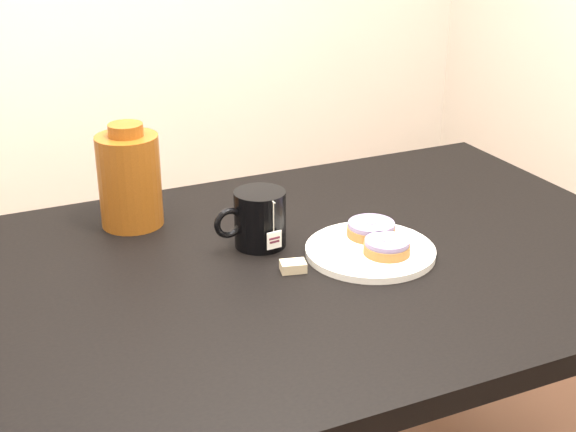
{
  "coord_description": "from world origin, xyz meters",
  "views": [
    {
      "loc": [
        -0.57,
        -1.18,
        1.4
      ],
      "look_at": [
        0.01,
        0.07,
        0.81
      ],
      "focal_mm": 50.0,
      "sensor_mm": 36.0,
      "label": 1
    }
  ],
  "objects": [
    {
      "name": "table",
      "position": [
        0.0,
        0.0,
        0.67
      ],
      "size": [
        1.4,
        0.9,
        0.75
      ],
      "color": "black",
      "rests_on": "ground_plane"
    },
    {
      "name": "plate",
      "position": [
        0.14,
        -0.03,
        0.76
      ],
      "size": [
        0.24,
        0.24,
        0.02
      ],
      "color": "white",
      "rests_on": "table"
    },
    {
      "name": "bagel_back",
      "position": [
        0.16,
        0.02,
        0.78
      ],
      "size": [
        0.12,
        0.12,
        0.03
      ],
      "color": "brown",
      "rests_on": "plate"
    },
    {
      "name": "bagel_front",
      "position": [
        0.15,
        -0.06,
        0.78
      ],
      "size": [
        0.12,
        0.12,
        0.03
      ],
      "color": "brown",
      "rests_on": "plate"
    },
    {
      "name": "mug",
      "position": [
        -0.04,
        0.09,
        0.81
      ],
      "size": [
        0.15,
        0.11,
        0.11
      ],
      "rotation": [
        0.0,
        0.0,
        0.09
      ],
      "color": "black",
      "rests_on": "table"
    },
    {
      "name": "teabag_pouch",
      "position": [
        -0.02,
        -0.03,
        0.76
      ],
      "size": [
        0.05,
        0.04,
        0.02
      ],
      "primitive_type": "cube",
      "rotation": [
        0.0,
        0.0,
        -0.24
      ],
      "color": "#C6B793",
      "rests_on": "table"
    },
    {
      "name": "bagel_package",
      "position": [
        -0.23,
        0.29,
        0.85
      ],
      "size": [
        0.13,
        0.13,
        0.21
      ],
      "rotation": [
        0.0,
        0.0,
        0.09
      ],
      "color": "#5E2C0C",
      "rests_on": "table"
    }
  ]
}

